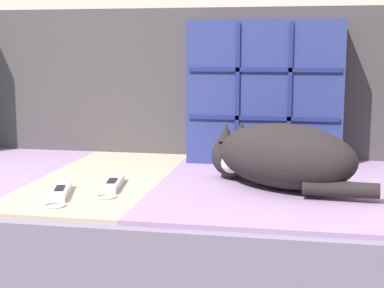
{
  "coord_description": "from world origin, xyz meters",
  "views": [
    {
      "loc": [
        0.67,
        -1.39,
        0.71
      ],
      "look_at": [
        0.4,
        0.02,
        0.47
      ],
      "focal_mm": 55.0,
      "sensor_mm": 36.0,
      "label": 1
    }
  ],
  "objects": [
    {
      "name": "game_remote_far",
      "position": [
        0.22,
        -0.07,
        0.38
      ],
      "size": [
        0.07,
        0.2,
        0.02
      ],
      "color": "white",
      "rests_on": "couch"
    },
    {
      "name": "sleeping_cat",
      "position": [
        0.61,
        0.02,
        0.45
      ],
      "size": [
        0.42,
        0.37,
        0.16
      ],
      "color": "black",
      "rests_on": "couch"
    },
    {
      "name": "game_remote_near",
      "position": [
        0.13,
        -0.17,
        0.38
      ],
      "size": [
        0.1,
        0.2,
        0.02
      ],
      "color": "white",
      "rests_on": "couch"
    },
    {
      "name": "sofa_backrest",
      "position": [
        0.0,
        0.48,
        0.6
      ],
      "size": [
        1.97,
        0.14,
        0.46
      ],
      "color": "#474242",
      "rests_on": "couch"
    },
    {
      "name": "couch",
      "position": [
        -0.0,
        0.09,
        0.18
      ],
      "size": [
        2.01,
        0.91,
        0.37
      ],
      "color": "#3D3838",
      "rests_on": "ground_plane"
    },
    {
      "name": "throw_pillow_quilted",
      "position": [
        0.56,
        0.33,
        0.58
      ],
      "size": [
        0.44,
        0.14,
        0.41
      ],
      "color": "navy",
      "rests_on": "couch"
    }
  ]
}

